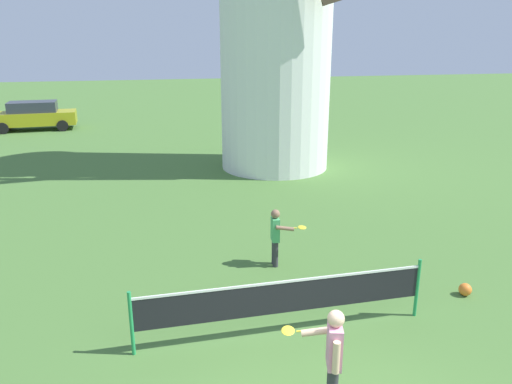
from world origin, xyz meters
TOP-DOWN VIEW (x-y plane):
  - tennis_net at (0.10, 2.18)m, footprint 4.97×0.06m
  - player_near at (0.21, 0.37)m, footprint 0.77×0.73m
  - player_far at (0.68, 4.74)m, footprint 0.73×0.56m
  - stray_ball at (3.89, 2.61)m, footprint 0.25×0.25m
  - parked_car_mustard at (-7.70, 24.22)m, footprint 4.46×2.09m

SIDE VIEW (x-z plane):
  - stray_ball at x=3.89m, z-range 0.00..0.25m
  - tennis_net at x=0.10m, z-range 0.13..1.23m
  - player_far at x=0.68m, z-range 0.09..1.38m
  - parked_car_mustard at x=-7.70m, z-range 0.03..1.59m
  - player_near at x=0.21m, z-range 0.10..1.57m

